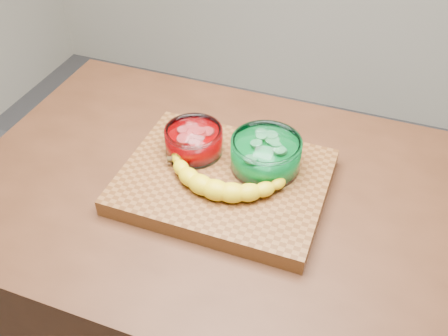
% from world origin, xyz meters
% --- Properties ---
extents(counter, '(1.20, 0.80, 0.90)m').
position_xyz_m(counter, '(0.00, 0.00, 0.45)').
color(counter, '#492716').
rests_on(counter, ground).
extents(cutting_board, '(0.45, 0.35, 0.04)m').
position_xyz_m(cutting_board, '(0.00, 0.00, 0.92)').
color(cutting_board, brown).
rests_on(cutting_board, counter).
extents(bowl_red, '(0.13, 0.13, 0.06)m').
position_xyz_m(bowl_red, '(-0.09, 0.05, 0.97)').
color(bowl_red, white).
rests_on(bowl_red, cutting_board).
extents(bowl_green, '(0.16, 0.16, 0.07)m').
position_xyz_m(bowl_green, '(0.08, 0.06, 0.98)').
color(bowl_green, white).
rests_on(bowl_green, cutting_board).
extents(banana, '(0.30, 0.13, 0.04)m').
position_xyz_m(banana, '(0.01, -0.04, 0.96)').
color(banana, yellow).
rests_on(banana, cutting_board).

